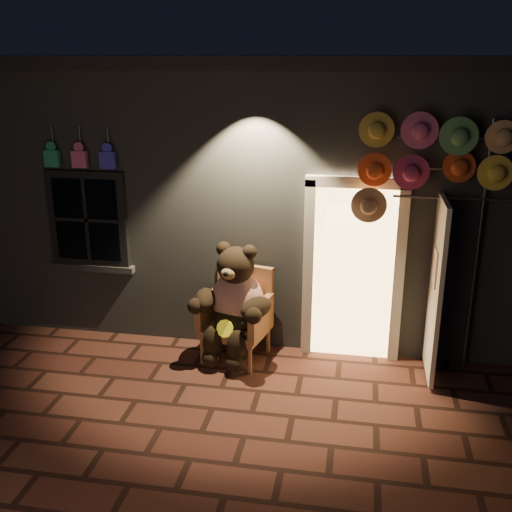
# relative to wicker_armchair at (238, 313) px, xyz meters

# --- Properties ---
(ground) EXTENTS (60.00, 60.00, 0.00)m
(ground) POSITION_rel_wicker_armchair_xyz_m (-0.03, -1.22, -0.54)
(ground) COLOR #522A1F
(ground) RESTS_ON ground
(shop_building) EXTENTS (7.30, 5.95, 3.51)m
(shop_building) POSITION_rel_wicker_armchair_xyz_m (-0.03, 2.77, 1.19)
(shop_building) COLOR slate
(shop_building) RESTS_ON ground
(wicker_armchair) EXTENTS (0.87, 0.81, 1.09)m
(wicker_armchair) POSITION_rel_wicker_armchair_xyz_m (0.00, 0.00, 0.00)
(wicker_armchair) COLOR #AB7142
(wicker_armchair) RESTS_ON ground
(teddy_bear) EXTENTS (1.00, 0.87, 1.41)m
(teddy_bear) POSITION_rel_wicker_armchair_xyz_m (-0.02, -0.14, 0.19)
(teddy_bear) COLOR #BB3214
(teddy_bear) RESTS_ON ground
(hat_rack) EXTENTS (1.68, 0.22, 2.88)m
(hat_rack) POSITION_rel_wicker_armchair_xyz_m (2.06, 0.06, 1.86)
(hat_rack) COLOR #59595E
(hat_rack) RESTS_ON ground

